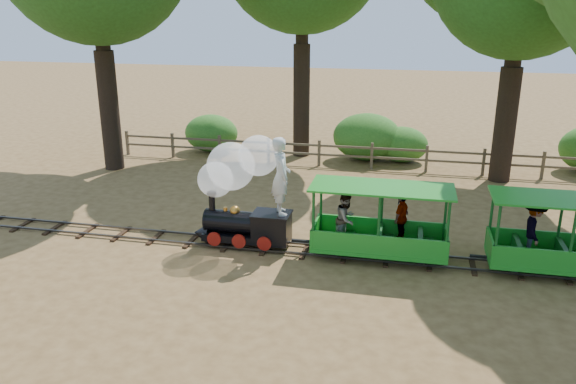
% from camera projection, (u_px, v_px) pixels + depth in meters
% --- Properties ---
extents(ground, '(90.00, 90.00, 0.00)m').
position_uv_depth(ground, '(305.00, 252.00, 13.94)').
color(ground, olive).
rests_on(ground, ground).
extents(track, '(22.00, 1.00, 0.10)m').
position_uv_depth(track, '(305.00, 249.00, 13.92)').
color(track, '#3F3D3A').
rests_on(track, ground).
extents(locomotive, '(2.65, 1.19, 2.93)m').
position_uv_depth(locomotive, '(242.00, 183.00, 13.82)').
color(locomotive, black).
rests_on(locomotive, ground).
extents(carriage_front, '(3.31, 1.42, 1.72)m').
position_uv_depth(carriage_front, '(375.00, 227.00, 13.38)').
color(carriage_front, '#1F9123').
rests_on(carriage_front, track).
extents(carriage_rear, '(3.31, 1.35, 1.72)m').
position_uv_depth(carriage_rear, '(560.00, 242.00, 12.51)').
color(carriage_rear, '#1F9123').
rests_on(carriage_rear, track).
extents(fence, '(18.10, 0.10, 1.00)m').
position_uv_depth(fence, '(345.00, 152.00, 21.19)').
color(fence, brown).
rests_on(fence, ground).
extents(shrub_west, '(2.25, 1.73, 1.56)m').
position_uv_depth(shrub_west, '(211.00, 133.00, 23.53)').
color(shrub_west, '#2D6B1E').
rests_on(shrub_west, ground).
extents(shrub_mid_w, '(2.69, 2.07, 1.86)m').
position_uv_depth(shrub_mid_w, '(367.00, 137.00, 22.14)').
color(shrub_mid_w, '#2D6B1E').
rests_on(shrub_mid_w, ground).
extents(shrub_mid_e, '(2.01, 1.55, 1.39)m').
position_uv_depth(shrub_mid_e, '(402.00, 144.00, 21.93)').
color(shrub_mid_e, '#2D6B1E').
rests_on(shrub_mid_e, ground).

